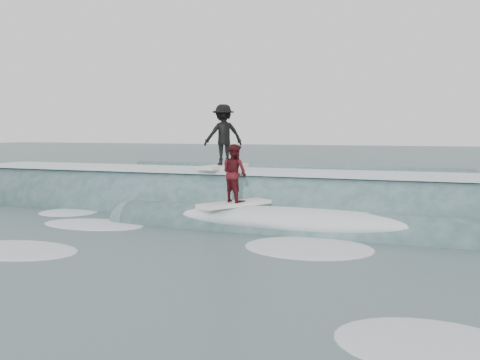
% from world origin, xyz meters
% --- Properties ---
extents(ground, '(160.00, 160.00, 0.00)m').
position_xyz_m(ground, '(0.00, 0.00, 0.00)').
color(ground, '#394E54').
rests_on(ground, ground).
extents(breaking_wave, '(21.17, 4.04, 2.53)m').
position_xyz_m(breaking_wave, '(0.23, 3.36, 0.04)').
color(breaking_wave, '#335556').
rests_on(breaking_wave, ground).
extents(surfer_black, '(1.30, 2.07, 1.87)m').
position_xyz_m(surfer_black, '(-0.91, 3.65, 2.25)').
color(surfer_black, silver).
rests_on(surfer_black, ground).
extents(surfer_red, '(1.47, 2.01, 1.54)m').
position_xyz_m(surfer_red, '(0.32, 1.45, 1.26)').
color(surfer_red, white).
rests_on(surfer_red, ground).
extents(whitewater, '(12.66, 8.18, 0.10)m').
position_xyz_m(whitewater, '(0.14, -0.52, 0.00)').
color(whitewater, white).
rests_on(whitewater, ground).
extents(far_swells, '(39.38, 8.65, 0.80)m').
position_xyz_m(far_swells, '(-0.13, 17.65, 0.00)').
color(far_swells, '#335556').
rests_on(far_swells, ground).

